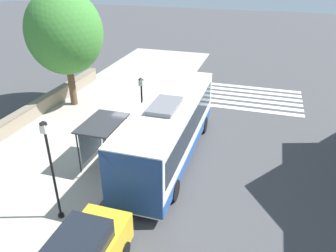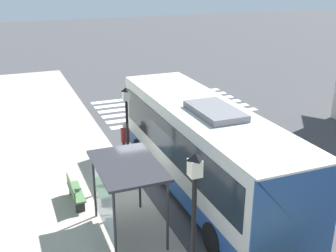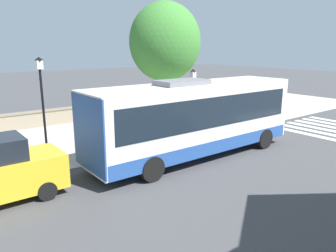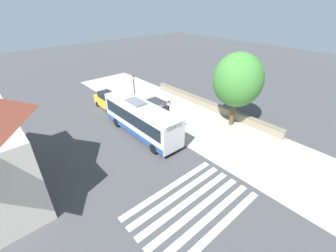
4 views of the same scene
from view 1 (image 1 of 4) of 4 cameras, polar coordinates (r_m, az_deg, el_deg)
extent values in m
plane|color=#424244|center=(19.46, -4.52, -3.52)|extent=(120.00, 120.00, 0.00)
cube|color=#ADA393|center=(21.34, -15.88, -1.58)|extent=(9.00, 44.00, 0.02)
cube|color=silver|center=(24.82, 12.46, 2.99)|extent=(9.00, 0.50, 0.01)
cube|color=silver|center=(25.70, 12.68, 3.82)|extent=(9.00, 0.50, 0.01)
cube|color=silver|center=(26.58, 12.88, 4.59)|extent=(9.00, 0.50, 0.01)
cube|color=silver|center=(27.46, 13.06, 5.31)|extent=(9.00, 0.50, 0.01)
cube|color=silver|center=(28.35, 13.24, 5.98)|extent=(9.00, 0.50, 0.01)
cube|color=silver|center=(29.24, 13.40, 6.62)|extent=(9.00, 0.50, 0.01)
cube|color=gray|center=(23.46, -24.46, 0.91)|extent=(0.50, 20.00, 0.97)
cube|color=#776C5B|center=(23.26, -24.70, 2.06)|extent=(0.60, 20.00, 0.08)
cube|color=silver|center=(17.31, 0.22, -0.27)|extent=(2.56, 10.46, 2.96)
cube|color=black|center=(17.13, 0.22, 0.87)|extent=(2.60, 9.62, 1.30)
cube|color=#264C93|center=(17.88, 0.21, -3.63)|extent=(2.60, 10.25, 0.59)
cube|color=#264C93|center=(13.17, -6.41, -10.28)|extent=(2.60, 0.06, 2.84)
cube|color=black|center=(21.49, 4.25, 8.66)|extent=(1.92, 0.08, 0.41)
cube|color=slate|center=(15.94, -0.58, 3.56)|extent=(1.28, 2.30, 0.22)
cylinder|color=black|center=(21.39, -0.04, 1.09)|extent=(0.30, 1.00, 1.00)
cylinder|color=black|center=(20.89, 6.26, 0.24)|extent=(0.30, 1.00, 1.00)
cylinder|color=black|center=(15.85, -7.44, -9.47)|extent=(0.30, 1.00, 1.00)
cylinder|color=black|center=(15.17, 1.04, -11.12)|extent=(0.30, 1.00, 1.00)
cylinder|color=#2D2D33|center=(16.41, -10.61, -5.54)|extent=(0.08, 0.08, 2.33)
cylinder|color=#2D2D33|center=(18.39, -7.05, -1.42)|extent=(0.08, 0.08, 2.33)
cylinder|color=#2D2D33|center=(17.12, -15.32, -4.61)|extent=(0.08, 0.08, 2.33)
cylinder|color=#2D2D33|center=(19.03, -11.38, -0.75)|extent=(0.08, 0.08, 2.33)
cube|color=#2D2D33|center=(17.14, -11.38, 0.52)|extent=(1.87, 2.88, 0.08)
cube|color=silver|center=(17.99, -13.23, -2.26)|extent=(0.03, 2.32, 1.86)
cylinder|color=#2D3347|center=(21.97, -1.19, 1.52)|extent=(0.12, 0.12, 0.79)
cylinder|color=#2D3347|center=(21.93, -0.80, 1.47)|extent=(0.12, 0.12, 0.79)
cube|color=maroon|center=(21.65, -1.01, 3.20)|extent=(0.34, 0.22, 0.64)
sphere|color=tan|center=(21.48, -1.02, 4.25)|extent=(0.22, 0.22, 0.22)
cube|color=#4C7247|center=(20.42, -10.88, -0.93)|extent=(0.40, 1.63, 0.06)
cube|color=#4C7247|center=(20.39, -11.36, -0.30)|extent=(0.04, 1.63, 0.40)
cube|color=black|center=(20.03, -11.66, -2.34)|extent=(0.32, 0.06, 0.45)
cube|color=black|center=(21.03, -10.03, -0.68)|extent=(0.32, 0.06, 0.45)
cylinder|color=black|center=(20.38, -4.34, -1.72)|extent=(0.24, 0.24, 0.16)
cylinder|color=black|center=(19.66, -4.50, 2.39)|extent=(0.10, 0.10, 3.38)
cube|color=silver|center=(18.96, -4.70, 7.52)|extent=(0.24, 0.24, 0.35)
pyramid|color=black|center=(18.88, -4.73, 8.22)|extent=(0.28, 0.28, 0.14)
cylinder|color=black|center=(15.25, -18.12, -14.57)|extent=(0.24, 0.24, 0.16)
cylinder|color=black|center=(14.06, -19.28, -8.49)|extent=(0.10, 0.10, 4.12)
cube|color=silver|center=(12.95, -20.77, -0.38)|extent=(0.24, 0.24, 0.35)
pyramid|color=black|center=(12.85, -20.95, 0.59)|extent=(0.28, 0.28, 0.14)
cylinder|color=brown|center=(25.31, -16.50, 7.74)|extent=(0.50, 0.50, 3.92)
ellipsoid|color=#3D7F33|center=(24.45, -17.58, 15.28)|extent=(5.28, 5.28, 5.80)
cube|color=black|center=(11.32, -15.84, -19.86)|extent=(1.56, 2.37, 0.73)
cylinder|color=black|center=(13.63, -14.65, -18.61)|extent=(0.22, 0.64, 0.64)
cylinder|color=black|center=(12.99, -7.62, -20.64)|extent=(0.22, 0.64, 0.64)
camera|label=2|loc=(11.15, -59.17, 3.37)|focal=45.00mm
camera|label=3|loc=(9.40, 58.17, -19.33)|focal=35.00mm
camera|label=4|loc=(33.25, 33.99, 28.39)|focal=24.00mm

